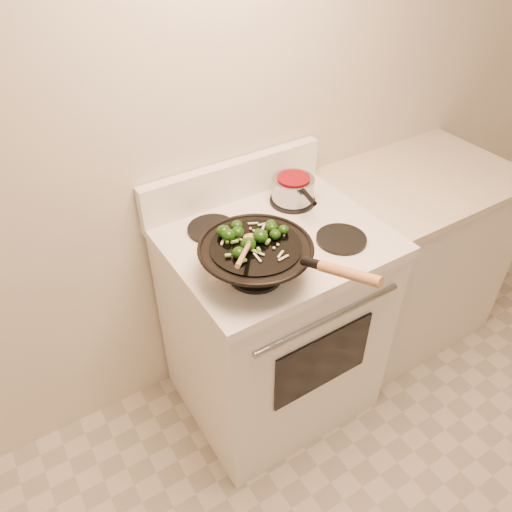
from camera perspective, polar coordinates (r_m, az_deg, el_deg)
stove at (r=2.10m, az=1.92°, el=-7.48°), size 0.78×0.67×1.08m
counter_unit at (r=2.54m, az=16.44°, el=-0.21°), size 0.87×0.62×0.91m
wok at (r=1.58m, az=0.10°, el=-0.29°), size 0.37×0.59×0.21m
stirfry at (r=1.57m, az=-0.74°, el=2.37°), size 0.24×0.23×0.04m
wooden_spoon at (r=1.50m, az=-0.91°, el=1.22°), size 0.20×0.22×0.09m
saucepan at (r=1.96m, az=4.28°, el=7.68°), size 0.16×0.26×0.10m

